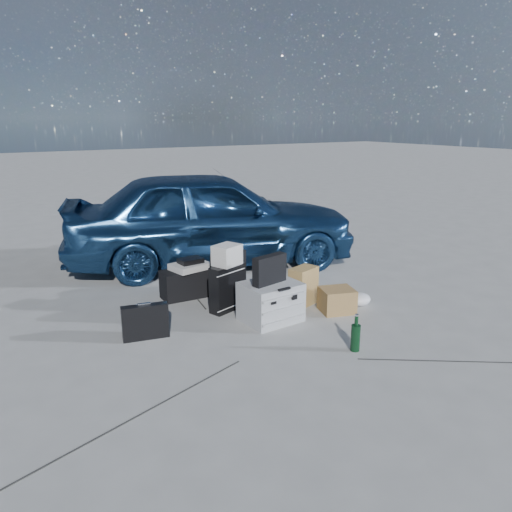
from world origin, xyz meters
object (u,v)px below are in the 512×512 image
(briefcase, at_px, (145,322))
(suitcase_left, at_px, (229,276))
(pelican_case, at_px, (271,302))
(car, at_px, (211,217))
(duffel_bag, at_px, (190,283))
(suitcase_right, at_px, (228,288))
(green_bottle, at_px, (356,333))
(cardboard_box, at_px, (337,300))

(briefcase, height_order, suitcase_left, suitcase_left)
(pelican_case, bearing_deg, suitcase_left, 92.30)
(briefcase, bearing_deg, suitcase_left, 35.32)
(car, height_order, duffel_bag, car)
(car, xyz_separation_m, suitcase_right, (-0.67, -1.69, -0.43))
(car, xyz_separation_m, briefcase, (-1.69, -1.92, -0.51))
(suitcase_right, xyz_separation_m, green_bottle, (0.49, -1.48, -0.09))
(duffel_bag, relative_size, cardboard_box, 1.90)
(duffel_bag, bearing_deg, pelican_case, -67.21)
(car, height_order, briefcase, car)
(duffel_bag, distance_m, cardboard_box, 1.72)
(car, height_order, green_bottle, car)
(suitcase_left, height_order, suitcase_right, suitcase_left)
(cardboard_box, height_order, green_bottle, green_bottle)
(car, xyz_separation_m, pelican_case, (-0.44, -2.18, -0.48))
(green_bottle, bearing_deg, car, 86.79)
(pelican_case, xyz_separation_m, cardboard_box, (0.74, -0.18, -0.07))
(pelican_case, distance_m, green_bottle, 1.02)
(pelican_case, height_order, suitcase_right, suitcase_right)
(briefcase, bearing_deg, green_bottle, -27.29)
(briefcase, relative_size, cardboard_box, 1.26)
(cardboard_box, bearing_deg, green_bottle, -120.89)
(suitcase_left, height_order, cardboard_box, suitcase_left)
(briefcase, xyz_separation_m, cardboard_box, (2.00, -0.44, -0.04))
(duffel_bag, relative_size, green_bottle, 1.96)
(green_bottle, bearing_deg, duffel_bag, 107.55)
(car, relative_size, pelican_case, 7.12)
(suitcase_right, xyz_separation_m, cardboard_box, (0.98, -0.67, -0.13))
(duffel_bag, bearing_deg, cardboard_box, -45.49)
(briefcase, xyz_separation_m, duffel_bag, (0.85, 0.85, -0.00))
(green_bottle, bearing_deg, briefcase, 140.50)
(duffel_bag, xyz_separation_m, green_bottle, (0.66, -2.10, 0.00))
(green_bottle, bearing_deg, suitcase_left, 100.66)
(car, distance_m, suitcase_left, 1.56)
(car, height_order, pelican_case, car)
(pelican_case, height_order, suitcase_left, suitcase_left)
(suitcase_right, relative_size, cardboard_box, 1.47)
(car, distance_m, cardboard_box, 2.44)
(duffel_bag, xyz_separation_m, cardboard_box, (1.15, -1.29, -0.04))
(green_bottle, bearing_deg, cardboard_box, 59.11)
(pelican_case, distance_m, suitcase_left, 0.77)
(car, xyz_separation_m, duffel_bag, (-0.84, -1.07, -0.52))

